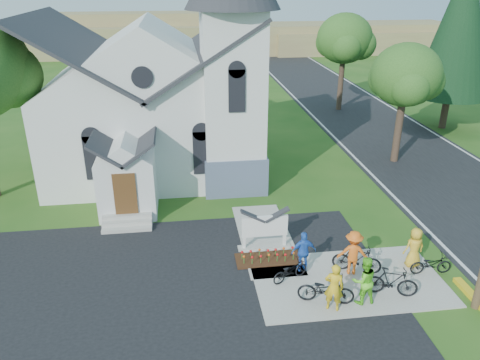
{
  "coord_description": "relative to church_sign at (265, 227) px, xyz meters",
  "views": [
    {
      "loc": [
        -4.42,
        -13.25,
        10.46
      ],
      "look_at": [
        -1.98,
        5.0,
        2.37
      ],
      "focal_mm": 35.0,
      "sensor_mm": 36.0,
      "label": 1
    }
  ],
  "objects": [
    {
      "name": "church",
      "position": [
        -4.28,
        9.28,
        4.22
      ],
      "size": [
        12.35,
        12.0,
        13.0
      ],
      "color": "silver",
      "rests_on": "ground"
    },
    {
      "name": "road",
      "position": [
        11.2,
        11.8,
        -1.02
      ],
      "size": [
        8.0,
        90.0,
        0.02
      ],
      "primitive_type": "cube",
      "color": "black",
      "rests_on": "ground"
    },
    {
      "name": "bike_4",
      "position": [
        5.9,
        -2.67,
        -0.56
      ],
      "size": [
        1.61,
        0.65,
        0.83
      ],
      "primitive_type": "imported",
      "rotation": [
        0.0,
        0.0,
        1.51
      ],
      "color": "black",
      "rests_on": "sidewalk"
    },
    {
      "name": "cyclist_3",
      "position": [
        2.96,
        -2.23,
        -0.09
      ],
      "size": [
        1.28,
        0.95,
        1.77
      ],
      "primitive_type": "imported",
      "rotation": [
        0.0,
        0.0,
        2.86
      ],
      "color": "orange",
      "rests_on": "sidewalk"
    },
    {
      "name": "tree_road_mid",
      "position": [
        10.2,
        20.8,
        4.75
      ],
      "size": [
        4.4,
        4.4,
        7.8
      ],
      "color": "#33231C",
      "rests_on": "ground"
    },
    {
      "name": "cyclist_1",
      "position": [
        2.71,
        -3.95,
        -0.09
      ],
      "size": [
        0.92,
        0.75,
        1.78
      ],
      "primitive_type": "imported",
      "rotation": [
        0.0,
        0.0,
        3.23
      ],
      "color": "#65D928",
      "rests_on": "sidewalk"
    },
    {
      "name": "cyclist_0",
      "position": [
        1.58,
        -4.17,
        -0.09
      ],
      "size": [
        0.76,
        0.63,
        1.77
      ],
      "primitive_type": "imported",
      "rotation": [
        0.0,
        0.0,
        2.76
      ],
      "color": "gold",
      "rests_on": "sidewalk"
    },
    {
      "name": "cyclist_4",
      "position": [
        5.47,
        -2.09,
        -0.16
      ],
      "size": [
        0.84,
        0.58,
        1.64
      ],
      "primitive_type": "imported",
      "rotation": [
        0.0,
        0.0,
        3.22
      ],
      "color": "gold",
      "rests_on": "sidewalk"
    },
    {
      "name": "church_sign",
      "position": [
        0.0,
        0.0,
        0.0
      ],
      "size": [
        2.2,
        0.4,
        1.7
      ],
      "color": "#A19C91",
      "rests_on": "ground"
    },
    {
      "name": "conifer",
      "position": [
        16.2,
        14.8,
        6.36
      ],
      "size": [
        5.2,
        5.2,
        12.4
      ],
      "color": "#33231C",
      "rests_on": "ground"
    },
    {
      "name": "bike_1",
      "position": [
        3.15,
        -2.2,
        -0.42
      ],
      "size": [
        1.9,
        1.19,
        1.11
      ],
      "primitive_type": "imported",
      "rotation": [
        0.0,
        0.0,
        1.18
      ],
      "color": "black",
      "rests_on": "sidewalk"
    },
    {
      "name": "bike_3",
      "position": [
        3.85,
        -3.71,
        -0.43
      ],
      "size": [
        1.89,
        1.1,
        1.1
      ],
      "primitive_type": "imported",
      "rotation": [
        0.0,
        0.0,
        1.23
      ],
      "color": "black",
      "rests_on": "sidewalk"
    },
    {
      "name": "sidewalk",
      "position": [
        2.7,
        -2.7,
        -1.0
      ],
      "size": [
        7.0,
        4.0,
        0.05
      ],
      "primitive_type": "cube",
      "color": "#A19C91",
      "rests_on": "ground"
    },
    {
      "name": "bike_0",
      "position": [
        0.53,
        -2.37,
        -0.58
      ],
      "size": [
        1.61,
        1.12,
        0.8
      ],
      "primitive_type": "imported",
      "rotation": [
        0.0,
        0.0,
        2.0
      ],
      "color": "black",
      "rests_on": "sidewalk"
    },
    {
      "name": "distant_hills",
      "position": [
        4.56,
        53.13,
        1.15
      ],
      "size": [
        61.0,
        10.0,
        5.6
      ],
      "color": "olive",
      "rests_on": "ground"
    },
    {
      "name": "ground",
      "position": [
        1.2,
        -3.2,
        -1.03
      ],
      "size": [
        120.0,
        120.0,
        0.0
      ],
      "primitive_type": "plane",
      "color": "#245017",
      "rests_on": "ground"
    },
    {
      "name": "tree_road_near",
      "position": [
        9.7,
        8.8,
        4.18
      ],
      "size": [
        4.0,
        4.0,
        7.05
      ],
      "color": "#33231C",
      "rests_on": "ground"
    },
    {
      "name": "flower_bed",
      "position": [
        0.0,
        -0.9,
        -0.99
      ],
      "size": [
        2.6,
        1.1,
        0.07
      ],
      "primitive_type": "cube",
      "color": "#331C0E",
      "rests_on": "ground"
    },
    {
      "name": "cyclist_2",
      "position": [
        1.17,
        -1.82,
        -0.15
      ],
      "size": [
        0.98,
        0.45,
        1.65
      ],
      "primitive_type": "imported",
      "rotation": [
        0.0,
        0.0,
        3.19
      ],
      "color": "blue",
      "rests_on": "sidewalk"
    },
    {
      "name": "bike_2",
      "position": [
        1.45,
        -3.79,
        -0.47
      ],
      "size": [
        2.05,
        1.19,
        1.02
      ],
      "primitive_type": "imported",
      "rotation": [
        0.0,
        0.0,
        1.29
      ],
      "color": "black",
      "rests_on": "sidewalk"
    },
    {
      "name": "parking_lot",
      "position": [
        -5.8,
        -5.2,
        -1.02
      ],
      "size": [
        20.0,
        16.0,
        0.02
      ],
      "primitive_type": "cube",
      "color": "black",
      "rests_on": "ground"
    }
  ]
}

